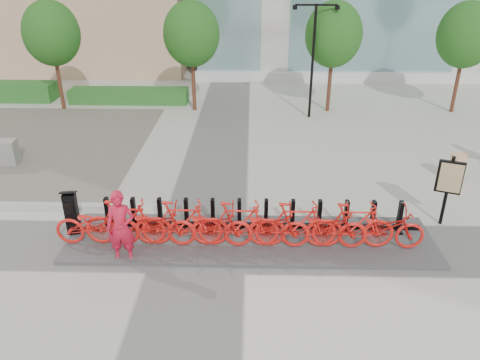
{
  "coord_description": "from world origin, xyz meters",
  "views": [
    {
      "loc": [
        1.3,
        -10.18,
        6.78
      ],
      "look_at": [
        1.0,
        1.5,
        1.2
      ],
      "focal_mm": 35.0,
      "sensor_mm": 36.0,
      "label": 1
    }
  ],
  "objects_px": {
    "worker_red": "(121,228)",
    "bike_0": "(97,224)",
    "kiosk": "(72,212)",
    "map_sign": "(449,180)",
    "construction_barrel": "(457,168)"
  },
  "relations": [
    {
      "from": "kiosk",
      "to": "map_sign",
      "type": "xyz_separation_m",
      "value": [
        10.08,
        0.83,
        0.66
      ]
    },
    {
      "from": "map_sign",
      "to": "construction_barrel",
      "type": "bearing_deg",
      "value": 83.61
    },
    {
      "from": "bike_0",
      "to": "map_sign",
      "type": "distance_m",
      "value": 9.37
    },
    {
      "from": "bike_0",
      "to": "kiosk",
      "type": "distance_m",
      "value": 0.99
    },
    {
      "from": "worker_red",
      "to": "bike_0",
      "type": "bearing_deg",
      "value": 138.93
    },
    {
      "from": "kiosk",
      "to": "construction_barrel",
      "type": "xyz_separation_m",
      "value": [
        11.53,
        3.63,
        -0.21
      ]
    },
    {
      "from": "kiosk",
      "to": "construction_barrel",
      "type": "height_order",
      "value": "kiosk"
    },
    {
      "from": "kiosk",
      "to": "map_sign",
      "type": "height_order",
      "value": "map_sign"
    },
    {
      "from": "construction_barrel",
      "to": "bike_0",
      "type": "bearing_deg",
      "value": -158.78
    },
    {
      "from": "bike_0",
      "to": "construction_barrel",
      "type": "relative_size",
      "value": 2.22
    },
    {
      "from": "worker_red",
      "to": "construction_barrel",
      "type": "relative_size",
      "value": 1.96
    },
    {
      "from": "worker_red",
      "to": "map_sign",
      "type": "xyz_separation_m",
      "value": [
        8.44,
        1.99,
        0.41
      ]
    },
    {
      "from": "bike_0",
      "to": "map_sign",
      "type": "bearing_deg",
      "value": -81.62
    },
    {
      "from": "worker_red",
      "to": "kiosk",
      "type": "bearing_deg",
      "value": 141.56
    },
    {
      "from": "bike_0",
      "to": "kiosk",
      "type": "height_order",
      "value": "kiosk"
    }
  ]
}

